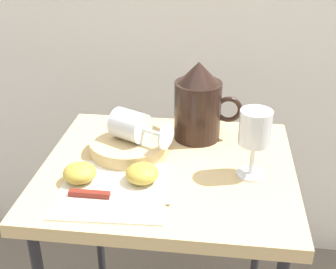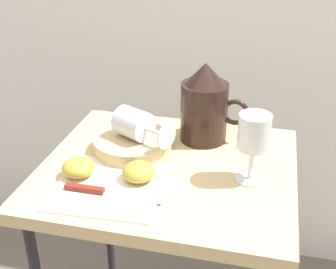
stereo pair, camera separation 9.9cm
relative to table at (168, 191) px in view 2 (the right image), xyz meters
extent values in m
cube|color=tan|center=(0.00, 0.00, 0.05)|extent=(0.57, 0.50, 0.03)
cylinder|color=black|center=(-0.25, 0.21, -0.30)|extent=(0.02, 0.02, 0.68)
cylinder|color=black|center=(0.25, 0.21, -0.30)|extent=(0.02, 0.02, 0.68)
cube|color=silver|center=(-0.10, -0.11, 0.07)|extent=(0.23, 0.23, 0.00)
cylinder|color=tan|center=(-0.10, 0.05, 0.09)|extent=(0.19, 0.19, 0.03)
cylinder|color=black|center=(0.06, 0.15, 0.14)|extent=(0.12, 0.12, 0.15)
cylinder|color=#B23819|center=(0.06, 0.15, 0.11)|extent=(0.11, 0.11, 0.08)
cone|color=black|center=(0.06, 0.15, 0.24)|extent=(0.10, 0.10, 0.05)
torus|color=black|center=(0.13, 0.15, 0.15)|extent=(0.07, 0.01, 0.07)
cylinder|color=silver|center=(0.19, -0.02, 0.07)|extent=(0.06, 0.06, 0.00)
cylinder|color=silver|center=(0.19, -0.02, 0.11)|extent=(0.01, 0.01, 0.07)
cylinder|color=silver|center=(0.19, -0.02, 0.19)|extent=(0.07, 0.07, 0.08)
cylinder|color=#B23819|center=(0.19, -0.02, 0.17)|extent=(0.06, 0.06, 0.04)
cylinder|color=silver|center=(-0.10, 0.05, 0.14)|extent=(0.10, 0.10, 0.07)
cylinder|color=silver|center=(-0.03, 0.02, 0.14)|extent=(0.06, 0.04, 0.01)
cylinder|color=silver|center=(-0.01, 0.01, 0.14)|extent=(0.03, 0.06, 0.06)
ellipsoid|color=#B29938|center=(-0.18, -0.09, 0.09)|extent=(0.07, 0.07, 0.04)
ellipsoid|color=#B29938|center=(-0.05, -0.08, 0.09)|extent=(0.07, 0.07, 0.04)
cube|color=silver|center=(-0.04, -0.15, 0.08)|extent=(0.12, 0.02, 0.00)
cube|color=maroon|center=(-0.14, -0.15, 0.08)|extent=(0.09, 0.01, 0.01)
camera|label=1|loc=(0.11, -0.87, 0.60)|focal=47.89mm
camera|label=2|loc=(0.21, -0.85, 0.60)|focal=47.89mm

